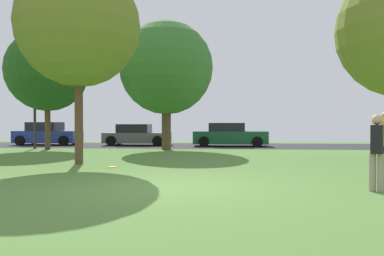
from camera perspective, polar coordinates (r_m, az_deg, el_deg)
name	(u,v)px	position (r m, az deg, el deg)	size (l,w,h in m)	color
ground_plane	(176,187)	(8.80, -2.36, -8.63)	(44.00, 44.00, 0.00)	#547F38
road_strip	(209,146)	(24.67, 2.44, -2.60)	(44.00, 6.40, 0.01)	#28282B
birch_tree_lone	(166,68)	(21.28, -3.79, 8.76)	(5.04, 5.04, 6.94)	brown
maple_tree_near	(47,70)	(22.72, -20.43, 7.91)	(4.44, 4.44, 6.52)	brown
oak_tree_center	(78,26)	(14.57, -16.29, 14.20)	(4.29, 4.29, 6.99)	brown
person_catcher	(377,149)	(8.95, 25.45, -2.86)	(0.34, 0.38, 1.61)	gray
frisbee_disc	(112,167)	(12.84, -11.58, -5.63)	(0.27, 0.27, 0.03)	orange
parked_car_blue	(47,134)	(27.44, -20.41, -0.90)	(4.12, 2.06, 1.50)	#233893
parked_car_grey	(137,136)	(25.51, -8.10, -1.10)	(4.23, 2.06, 1.37)	slate
parked_car_green	(230,135)	(24.32, 5.51, -1.09)	(4.54, 2.02, 1.44)	#195633
street_lamp_post	(35,108)	(23.38, -22.04, 2.67)	(0.14, 0.14, 4.50)	#2D2D33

